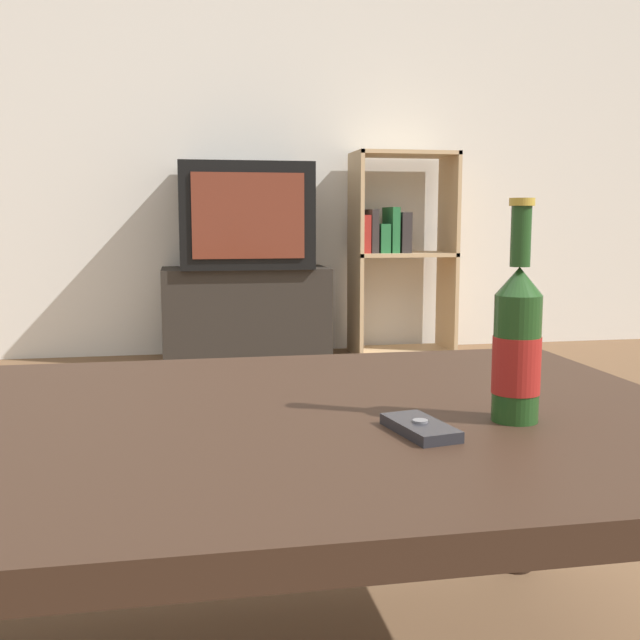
% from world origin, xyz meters
% --- Properties ---
extents(back_wall, '(8.00, 0.05, 2.60)m').
position_xyz_m(back_wall, '(0.00, 3.02, 1.30)').
color(back_wall, silver).
rests_on(back_wall, ground_plane).
extents(coffee_table, '(1.24, 0.85, 0.45)m').
position_xyz_m(coffee_table, '(0.00, 0.00, 0.39)').
color(coffee_table, '#332116').
rests_on(coffee_table, ground_plane).
extents(tv_stand, '(0.83, 0.37, 0.47)m').
position_xyz_m(tv_stand, '(0.22, 2.77, 0.24)').
color(tv_stand, '#28231E').
rests_on(tv_stand, ground_plane).
extents(television, '(0.65, 0.44, 0.52)m').
position_xyz_m(television, '(0.22, 2.76, 0.73)').
color(television, black).
rests_on(television, tv_stand).
extents(bookshelf, '(0.53, 0.30, 1.06)m').
position_xyz_m(bookshelf, '(1.02, 2.81, 0.56)').
color(bookshelf, tan).
rests_on(bookshelf, ground_plane).
extents(beer_bottle, '(0.06, 0.06, 0.29)m').
position_xyz_m(beer_bottle, '(0.33, -0.10, 0.55)').
color(beer_bottle, '#1E4219').
rests_on(beer_bottle, coffee_table).
extents(cell_phone, '(0.08, 0.12, 0.02)m').
position_xyz_m(cell_phone, '(0.18, -0.13, 0.46)').
color(cell_phone, '#232328').
rests_on(cell_phone, coffee_table).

